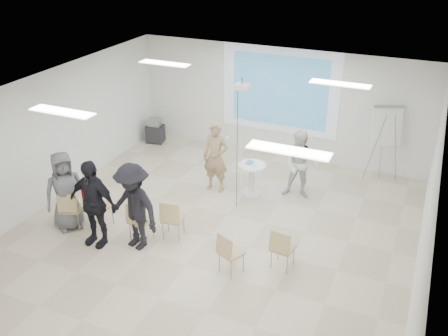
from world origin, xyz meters
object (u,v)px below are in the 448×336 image
at_px(chair_right_far, 282,246).
at_px(audience_mid, 133,201).
at_px(chair_center, 172,217).
at_px(audience_outer, 65,187).
at_px(av_cart, 155,131).
at_px(laptop, 141,219).
at_px(flipchart_easel, 387,126).
at_px(chair_far_left, 70,207).
at_px(player_right, 301,161).
at_px(chair_left_inner, 138,219).
at_px(chair_left_mid, 97,205).
at_px(player_left, 216,153).
at_px(chair_right_inner, 229,251).
at_px(audience_left, 92,197).
at_px(pedestal_table, 252,177).

relative_size(chair_right_far, audience_mid, 0.41).
relative_size(chair_center, chair_right_far, 1.05).
xyz_separation_m(audience_outer, av_cart, (-0.66, 4.68, -0.63)).
height_order(laptop, av_cart, av_cart).
bearing_deg(flipchart_easel, audience_mid, -149.43).
bearing_deg(audience_outer, chair_far_left, -74.46).
bearing_deg(player_right, chair_left_inner, -135.75).
bearing_deg(chair_left_inner, audience_outer, -169.47).
height_order(chair_left_mid, audience_outer, audience_outer).
height_order(laptop, audience_outer, audience_outer).
height_order(laptop, flipchart_easel, flipchart_easel).
xyz_separation_m(player_left, chair_right_inner, (1.54, -2.85, -0.49)).
bearing_deg(chair_right_far, player_right, 105.42).
height_order(chair_center, audience_left, audience_left).
relative_size(chair_center, audience_left, 0.42).
distance_m(player_left, av_cart, 3.48).
relative_size(chair_right_inner, av_cart, 1.13).
bearing_deg(chair_far_left, audience_mid, -21.14).
distance_m(chair_left_mid, flipchart_easel, 7.02).
relative_size(player_left, chair_right_inner, 2.36).
xyz_separation_m(chair_right_far, av_cart, (-5.22, 4.27, -0.16)).
relative_size(chair_left_inner, chair_right_inner, 1.05).
distance_m(chair_left_mid, audience_outer, 0.75).
bearing_deg(av_cart, flipchart_easel, -8.52).
bearing_deg(audience_outer, chair_right_far, -47.81).
relative_size(chair_right_inner, audience_left, 0.40).
bearing_deg(laptop, audience_left, 37.29).
relative_size(chair_left_mid, chair_left_inner, 1.05).
xyz_separation_m(chair_far_left, flipchart_easel, (5.64, 4.94, 0.92)).
bearing_deg(audience_mid, laptop, 110.21).
height_order(player_left, chair_center, player_left).
xyz_separation_m(chair_far_left, chair_center, (2.13, 0.50, 0.01)).
xyz_separation_m(audience_outer, flipchart_easel, (5.73, 4.90, 0.46)).
bearing_deg(av_cart, audience_mid, -74.05).
relative_size(audience_mid, audience_outer, 1.06).
distance_m(chair_right_inner, av_cart, 6.47).
bearing_deg(player_right, chair_left_mid, -147.27).
height_order(pedestal_table, chair_left_mid, chair_left_mid).
relative_size(player_right, chair_right_inner, 2.19).
distance_m(player_left, chair_right_far, 3.38).
bearing_deg(chair_left_mid, chair_right_inner, 5.69).
relative_size(player_right, chair_left_mid, 1.99).
relative_size(pedestal_table, audience_mid, 0.39).
bearing_deg(chair_far_left, chair_left_inner, -14.82).
height_order(player_left, audience_left, audience_left).
xyz_separation_m(chair_right_inner, audience_outer, (-3.71, 0.09, 0.48)).
height_order(audience_left, flipchart_easel, audience_left).
relative_size(chair_far_left, chair_right_far, 1.03).
bearing_deg(player_right, laptop, -136.54).
height_order(chair_left_mid, audience_mid, audience_mid).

